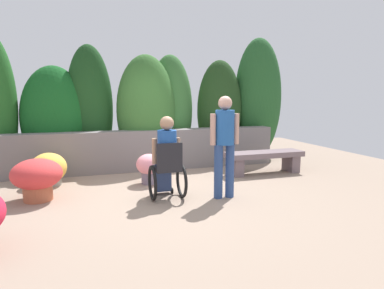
{
  "coord_description": "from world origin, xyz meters",
  "views": [
    {
      "loc": [
        -1.28,
        -5.26,
        1.64
      ],
      "look_at": [
        0.35,
        -0.18,
        0.85
      ],
      "focal_mm": 30.78,
      "sensor_mm": 36.0,
      "label": 1
    }
  ],
  "objects_px": {
    "person_standing_companion": "(225,140)",
    "flower_pot_purple_near": "(149,167)",
    "person_in_wheelchair": "(166,160)",
    "stone_bench": "(264,158)",
    "flower_pot_terracotta_by_wall": "(49,170)",
    "flower_pot_small_foreground": "(37,177)"
  },
  "relations": [
    {
      "from": "stone_bench",
      "to": "flower_pot_small_foreground",
      "type": "relative_size",
      "value": 2.19
    },
    {
      "from": "person_standing_companion",
      "to": "flower_pot_terracotta_by_wall",
      "type": "height_order",
      "value": "person_standing_companion"
    },
    {
      "from": "person_in_wheelchair",
      "to": "flower_pot_terracotta_by_wall",
      "type": "bearing_deg",
      "value": 138.25
    },
    {
      "from": "flower_pot_terracotta_by_wall",
      "to": "flower_pot_small_foreground",
      "type": "height_order",
      "value": "flower_pot_small_foreground"
    },
    {
      "from": "person_standing_companion",
      "to": "flower_pot_purple_near",
      "type": "bearing_deg",
      "value": 114.47
    },
    {
      "from": "person_in_wheelchair",
      "to": "person_standing_companion",
      "type": "height_order",
      "value": "person_standing_companion"
    },
    {
      "from": "stone_bench",
      "to": "person_standing_companion",
      "type": "height_order",
      "value": "person_standing_companion"
    },
    {
      "from": "person_standing_companion",
      "to": "flower_pot_purple_near",
      "type": "distance_m",
      "value": 1.7
    },
    {
      "from": "person_standing_companion",
      "to": "flower_pot_small_foreground",
      "type": "xyz_separation_m",
      "value": [
        -2.86,
        0.76,
        -0.57
      ]
    },
    {
      "from": "flower_pot_purple_near",
      "to": "flower_pot_terracotta_by_wall",
      "type": "xyz_separation_m",
      "value": [
        -1.78,
        0.44,
        -0.03
      ]
    },
    {
      "from": "flower_pot_purple_near",
      "to": "person_in_wheelchair",
      "type": "bearing_deg",
      "value": -83.8
    },
    {
      "from": "stone_bench",
      "to": "person_in_wheelchair",
      "type": "relative_size",
      "value": 1.27
    },
    {
      "from": "stone_bench",
      "to": "flower_pot_terracotta_by_wall",
      "type": "bearing_deg",
      "value": 167.38
    },
    {
      "from": "person_in_wheelchair",
      "to": "person_standing_companion",
      "type": "relative_size",
      "value": 0.81
    },
    {
      "from": "person_standing_companion",
      "to": "flower_pot_purple_near",
      "type": "relative_size",
      "value": 2.9
    },
    {
      "from": "person_standing_companion",
      "to": "flower_pot_terracotta_by_wall",
      "type": "relative_size",
      "value": 2.56
    },
    {
      "from": "flower_pot_small_foreground",
      "to": "stone_bench",
      "type": "bearing_deg",
      "value": 7.11
    },
    {
      "from": "flower_pot_terracotta_by_wall",
      "to": "flower_pot_small_foreground",
      "type": "xyz_separation_m",
      "value": [
        -0.08,
        -0.9,
        0.08
      ]
    },
    {
      "from": "stone_bench",
      "to": "person_in_wheelchair",
      "type": "xyz_separation_m",
      "value": [
        -2.39,
        -1.06,
        0.3
      ]
    },
    {
      "from": "flower_pot_purple_near",
      "to": "flower_pot_terracotta_by_wall",
      "type": "height_order",
      "value": "flower_pot_terracotta_by_wall"
    },
    {
      "from": "person_in_wheelchair",
      "to": "flower_pot_terracotta_by_wall",
      "type": "relative_size",
      "value": 2.08
    },
    {
      "from": "stone_bench",
      "to": "person_standing_companion",
      "type": "xyz_separation_m",
      "value": [
        -1.49,
        -1.3,
        0.62
      ]
    }
  ]
}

